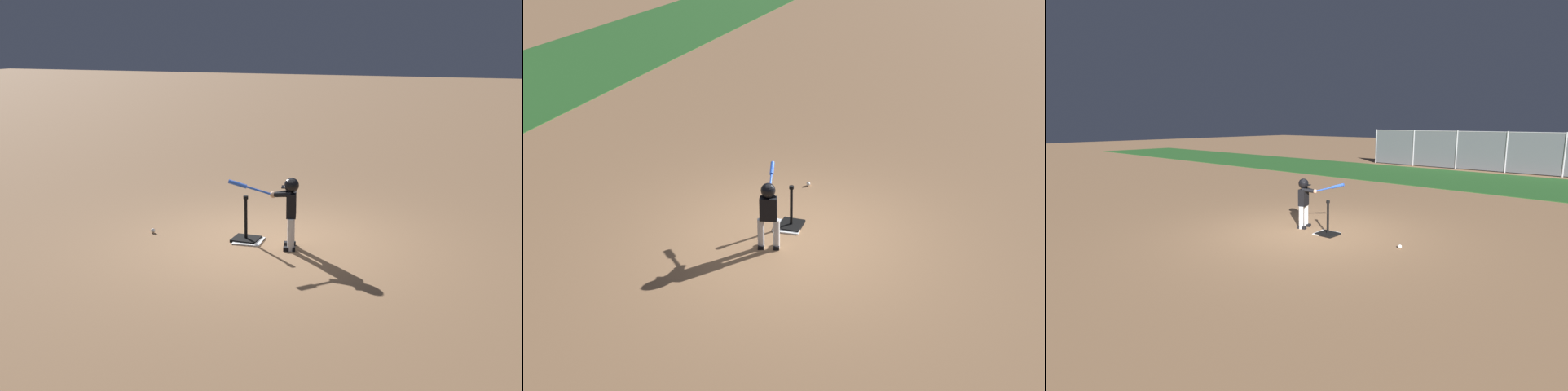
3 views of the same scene
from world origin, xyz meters
TOP-DOWN VIEW (x-y plane):
  - ground_plane at (0.00, 0.00)m, footprint 90.00×90.00m
  - home_plate at (0.28, 0.17)m, footprint 0.48×0.48m
  - batting_tee at (0.34, 0.13)m, footprint 0.41×0.37m
  - batter_child at (-0.40, 0.26)m, footprint 1.05×0.46m
  - baseball at (1.93, 0.29)m, footprint 0.07×0.07m

SIDE VIEW (x-z plane):
  - ground_plane at x=0.00m, z-range 0.00..0.00m
  - home_plate at x=0.28m, z-range 0.00..0.02m
  - baseball at x=1.93m, z-range 0.00..0.07m
  - batting_tee at x=0.34m, z-range -0.26..0.47m
  - batter_child at x=-0.40m, z-range 0.15..1.25m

